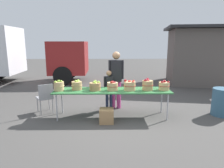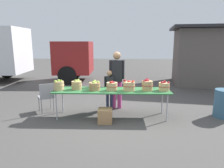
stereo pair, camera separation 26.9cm
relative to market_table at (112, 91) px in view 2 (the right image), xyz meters
name	(u,v)px [view 2 (the right image)]	position (x,y,z in m)	size (l,w,h in m)	color
ground_plane	(112,116)	(0.00, 0.00, -0.72)	(40.00, 40.00, 0.00)	#474442
market_table	(112,91)	(0.00, 0.00, 0.00)	(3.10, 0.76, 0.75)	#2D6B38
apple_basket_green_0	(59,85)	(-1.41, -0.06, 0.16)	(0.28, 0.28, 0.29)	tan
apple_basket_green_1	(77,85)	(-0.95, 0.05, 0.16)	(0.29, 0.29, 0.28)	tan
apple_basket_green_2	(95,86)	(-0.45, -0.03, 0.15)	(0.32, 0.32, 0.26)	#A87F51
apple_basket_red_0	(112,86)	(0.01, -0.05, 0.15)	(0.30, 0.30, 0.27)	tan
apple_basket_red_1	(129,86)	(0.46, -0.05, 0.16)	(0.32, 0.32, 0.30)	tan
apple_basket_red_2	(147,85)	(0.94, -0.03, 0.18)	(0.30, 0.30, 0.32)	tan
apple_basket_red_3	(164,86)	(1.39, -0.03, 0.15)	(0.30, 0.30, 0.27)	tan
vendor_adult	(117,76)	(0.13, 0.72, 0.31)	(0.46, 0.24, 1.74)	#CC3F8C
child_customer	(109,87)	(-0.09, 0.59, -0.01)	(0.31, 0.21, 1.19)	#262D4C
box_truck	(5,53)	(-5.74, 5.11, 0.77)	(7.74, 2.33, 2.75)	silver
food_kiosk	(208,56)	(4.46, 4.59, 0.67)	(3.92, 3.43, 2.74)	#59514C
folding_chair	(46,95)	(-1.90, 0.30, -0.21)	(0.55, 0.55, 0.86)	#99999E
produce_crate	(105,116)	(-0.15, -0.43, -0.54)	(0.35, 0.35, 0.35)	#A87F51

